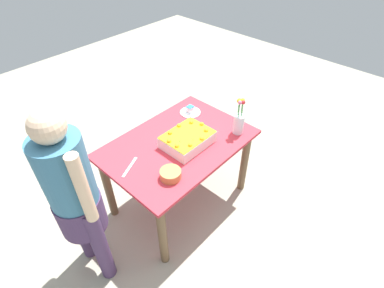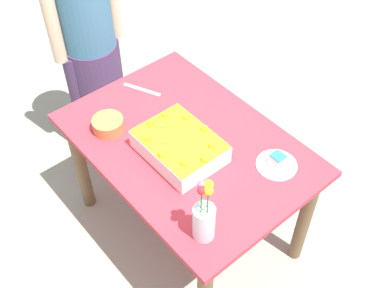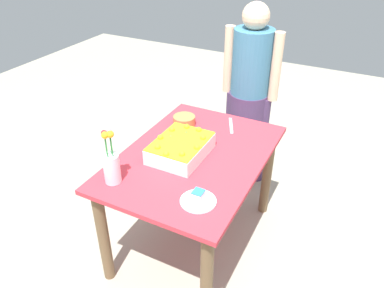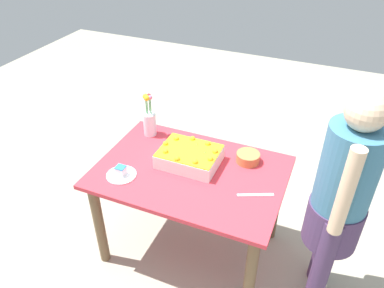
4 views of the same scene
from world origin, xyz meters
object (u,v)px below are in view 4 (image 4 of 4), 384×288
at_px(person_standing, 340,197).
at_px(cake_knife, 255,195).
at_px(serving_plate_with_slice, 121,173).
at_px(flower_vase, 149,121).
at_px(sheet_cake, 189,156).
at_px(fruit_bowl, 248,158).

bearing_deg(person_standing, cake_knife, 4.12).
distance_m(serving_plate_with_slice, person_standing, 1.31).
height_order(flower_vase, person_standing, person_standing).
distance_m(sheet_cake, person_standing, 0.95).
xyz_separation_m(fruit_bowl, person_standing, (-0.59, 0.27, 0.09)).
bearing_deg(cake_knife, person_standing, -20.45).
distance_m(sheet_cake, fruit_bowl, 0.39).
distance_m(flower_vase, person_standing, 1.39).
bearing_deg(person_standing, flower_vase, -13.08).
height_order(sheet_cake, serving_plate_with_slice, sheet_cake).
bearing_deg(sheet_cake, fruit_bowl, -155.01).
bearing_deg(fruit_bowl, serving_plate_with_slice, 33.09).
relative_size(cake_knife, person_standing, 0.15).
relative_size(sheet_cake, fruit_bowl, 2.50).
xyz_separation_m(sheet_cake, cake_knife, (-0.49, 0.14, -0.05)).
relative_size(sheet_cake, flower_vase, 1.18).
bearing_deg(cake_knife, flower_vase, 134.25).
height_order(serving_plate_with_slice, fruit_bowl, serving_plate_with_slice).
bearing_deg(cake_knife, serving_plate_with_slice, 165.85).
bearing_deg(fruit_bowl, sheet_cake, 24.99).
relative_size(serving_plate_with_slice, cake_knife, 0.87).
bearing_deg(fruit_bowl, flower_vase, -3.32).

